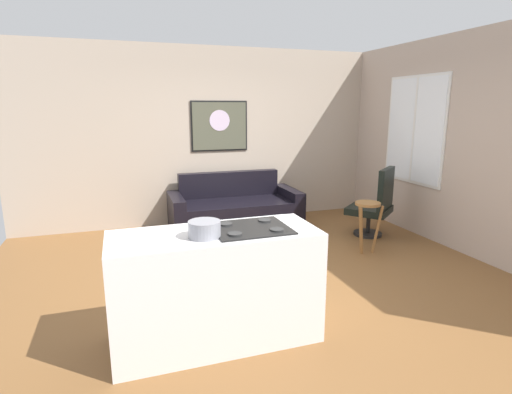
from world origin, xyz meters
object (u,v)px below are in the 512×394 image
at_px(bar_stool, 367,214).
at_px(mixing_bowl, 204,229).
at_px(armchair, 375,204).
at_px(couch, 235,210).
at_px(wall_painting, 220,126).
at_px(coffee_table, 254,225).

bearing_deg(bar_stool, mixing_bowl, -149.01).
xyz_separation_m(armchair, bar_stool, (-0.51, -0.55, 0.04)).
height_order(couch, armchair, armchair).
height_order(couch, wall_painting, wall_painting).
xyz_separation_m(couch, armchair, (1.83, -1.07, 0.20)).
distance_m(coffee_table, mixing_bowl, 2.22).
height_order(couch, mixing_bowl, mixing_bowl).
distance_m(coffee_table, bar_stool, 1.48).
bearing_deg(armchair, mixing_bowl, -145.64).
bearing_deg(bar_stool, wall_painting, 123.66).
relative_size(coffee_table, mixing_bowl, 4.29).
bearing_deg(couch, coffee_table, -93.81).
bearing_deg(armchair, wall_painting, 140.65).
bearing_deg(mixing_bowl, bar_stool, 30.99).
bearing_deg(wall_painting, couch, -80.04).
relative_size(couch, mixing_bowl, 8.21).
relative_size(armchair, bar_stool, 1.52).
bearing_deg(couch, mixing_bowl, -109.56).
relative_size(coffee_table, wall_painting, 1.13).
height_order(armchair, wall_painting, wall_painting).
xyz_separation_m(coffee_table, mixing_bowl, (-1.01, -1.88, 0.60)).
distance_m(couch, mixing_bowl, 3.33).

